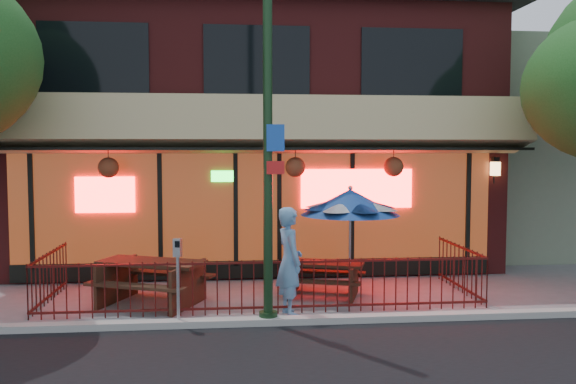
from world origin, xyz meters
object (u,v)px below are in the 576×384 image
(patio_umbrella, at_px, (350,202))
(parking_meter_near, at_px, (178,267))
(street_light, at_px, (268,141))
(picnic_table_right, at_px, (323,274))
(pedestrian, at_px, (289,261))
(picnic_table_left, at_px, (152,276))

(patio_umbrella, relative_size, parking_meter_near, 1.52)
(street_light, distance_m, parking_meter_near, 2.63)
(picnic_table_right, xyz_separation_m, patio_umbrella, (0.52, -0.16, 1.48))
(street_light, distance_m, pedestrian, 2.26)
(picnic_table_left, xyz_separation_m, parking_meter_near, (0.62, -1.49, 0.45))
(patio_umbrella, bearing_deg, parking_meter_near, -153.25)
(pedestrian, relative_size, parking_meter_near, 1.31)
(picnic_table_right, relative_size, pedestrian, 1.00)
(street_light, height_order, picnic_table_right, street_light)
(picnic_table_right, bearing_deg, picnic_table_left, -174.36)
(street_light, bearing_deg, parking_meter_near, 179.90)
(patio_umbrella, distance_m, parking_meter_near, 3.82)
(picnic_table_left, bearing_deg, parking_meter_near, -67.45)
(patio_umbrella, height_order, parking_meter_near, patio_umbrella)
(picnic_table_right, distance_m, parking_meter_near, 3.38)
(patio_umbrella, bearing_deg, street_light, -136.66)
(patio_umbrella, bearing_deg, picnic_table_left, -177.44)
(parking_meter_near, bearing_deg, patio_umbrella, 26.75)
(street_light, relative_size, picnic_table_left, 2.86)
(street_light, xyz_separation_m, picnic_table_left, (-2.16, 1.50, -2.58))
(picnic_table_right, bearing_deg, patio_umbrella, -17.01)
(pedestrian, xyz_separation_m, parking_meter_near, (-1.96, -0.50, 0.03))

